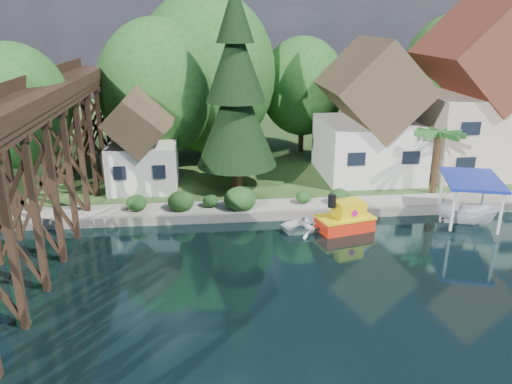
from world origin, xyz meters
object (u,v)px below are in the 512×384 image
(shed, at_px, (142,145))
(boat_canopy, at_px, (469,205))
(palm_tree, at_px, (439,136))
(trestle_bridge, at_px, (30,160))
(house_center, at_px, (474,101))
(house_left, at_px, (369,119))
(tugboat, at_px, (346,219))
(conifer, at_px, (236,94))
(boat_white_a, at_px, (311,223))

(shed, bearing_deg, boat_canopy, -21.13)
(palm_tree, xyz_separation_m, boat_canopy, (0.18, -4.85, -3.48))
(trestle_bridge, height_order, palm_tree, trestle_bridge)
(house_center, distance_m, shed, 27.20)
(shed, bearing_deg, trestle_bridge, -118.19)
(trestle_bridge, height_order, boat_canopy, trestle_bridge)
(house_left, distance_m, house_center, 9.10)
(house_left, height_order, tugboat, house_left)
(trestle_bridge, relative_size, boat_canopy, 7.77)
(shed, height_order, conifer, conifer)
(trestle_bridge, relative_size, tugboat, 11.32)
(conifer, bearing_deg, trestle_bridge, -145.03)
(trestle_bridge, bearing_deg, palm_tree, 12.21)
(house_left, relative_size, palm_tree, 2.21)
(trestle_bridge, xyz_separation_m, boat_white_a, (16.42, 1.13, -4.94))
(palm_tree, distance_m, boat_canopy, 5.97)
(shed, distance_m, palm_tree, 21.92)
(house_left, xyz_separation_m, tugboat, (-4.44, -10.08, -4.37))
(house_left, bearing_deg, shed, -175.23)
(house_left, relative_size, conifer, 0.74)
(shed, bearing_deg, tugboat, -32.32)
(trestle_bridge, bearing_deg, boat_white_a, 3.93)
(tugboat, distance_m, boat_canopy, 8.25)
(conifer, height_order, boat_white_a, conifer)
(house_left, distance_m, shed, 18.11)
(conifer, distance_m, boat_canopy, 17.67)
(conifer, bearing_deg, house_center, 8.20)
(conifer, distance_m, tugboat, 12.19)
(boat_canopy, bearing_deg, trestle_bridge, -178.05)
(shed, distance_m, conifer, 8.10)
(shed, relative_size, tugboat, 2.01)
(house_left, distance_m, boat_canopy, 11.27)
(house_center, bearing_deg, tugboat, -141.80)
(house_center, distance_m, tugboat, 18.02)
(house_center, bearing_deg, house_left, -176.82)
(tugboat, bearing_deg, house_center, 38.20)
(shed, height_order, palm_tree, shed)
(house_center, height_order, palm_tree, house_center)
(house_left, bearing_deg, trestle_bridge, -154.79)
(tugboat, bearing_deg, shed, 147.68)
(house_left, xyz_separation_m, boat_white_a, (-6.58, -9.70, -4.73))
(trestle_bridge, bearing_deg, tugboat, 2.31)
(conifer, relative_size, tugboat, 3.80)
(palm_tree, relative_size, tugboat, 1.28)
(conifer, relative_size, boat_white_a, 3.77)
(house_center, relative_size, boat_canopy, 2.44)
(conifer, xyz_separation_m, palm_tree, (14.50, -2.70, -2.80))
(trestle_bridge, height_order, shed, trestle_bridge)
(palm_tree, bearing_deg, house_left, 125.36)
(boat_white_a, bearing_deg, shed, 35.72)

